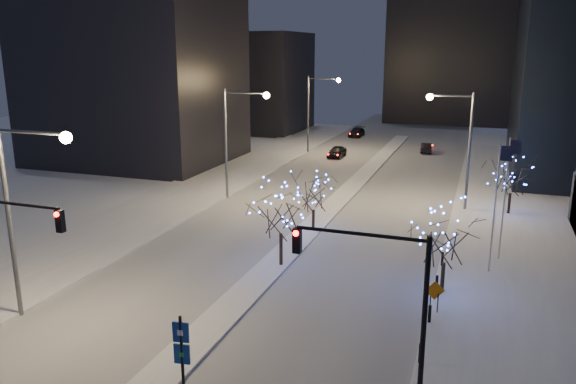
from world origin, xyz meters
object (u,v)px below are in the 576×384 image
at_px(car_mid, 426,148).
at_px(street_lamp_w_mid, 236,129).
at_px(car_near, 337,152).
at_px(construction_sign, 435,293).
at_px(holiday_tree_plaza_far, 512,176).
at_px(street_lamp_w_near, 23,197).
at_px(car_far, 357,132).
at_px(holiday_tree_median_near, 281,210).
at_px(street_lamp_east, 459,135).
at_px(holiday_tree_median_far, 314,193).
at_px(traffic_signal_west, 3,245).
at_px(holiday_tree_plaza_near, 446,237).
at_px(wayfinding_sign, 182,349).
at_px(traffic_signal_east, 384,288).
at_px(street_lamp_w_far, 316,104).

bearing_deg(car_mid, street_lamp_w_mid, 61.54).
bearing_deg(car_near, construction_sign, -65.60).
bearing_deg(holiday_tree_plaza_far, street_lamp_w_near, -130.07).
height_order(car_far, holiday_tree_median_near, holiday_tree_median_near).
bearing_deg(holiday_tree_plaza_far, street_lamp_east, 178.03).
bearing_deg(holiday_tree_median_far, traffic_signal_west, -113.42).
xyz_separation_m(holiday_tree_median_near, construction_sign, (9.80, -3.60, -2.54)).
bearing_deg(car_near, holiday_tree_plaza_near, -63.95).
distance_m(car_far, wayfinding_sign, 69.66).
xyz_separation_m(street_lamp_w_near, street_lamp_east, (19.02, 28.00, -0.05)).
distance_m(car_near, holiday_tree_median_near, 37.61).
distance_m(street_lamp_east, car_mid, 28.16).
xyz_separation_m(car_near, holiday_tree_plaza_far, (19.94, -19.97, 2.61)).
height_order(traffic_signal_east, holiday_tree_median_near, traffic_signal_east).
bearing_deg(holiday_tree_median_near, street_lamp_east, 60.87).
xyz_separation_m(car_mid, holiday_tree_plaza_far, (9.53, -27.22, 2.69)).
distance_m(car_far, construction_sign, 60.78).
bearing_deg(street_lamp_w_near, street_lamp_east, 55.81).
bearing_deg(traffic_signal_east, construction_sign, 80.59).
bearing_deg(car_far, holiday_tree_plaza_near, -72.53).
height_order(traffic_signal_west, traffic_signal_east, same).
bearing_deg(holiday_tree_plaza_far, traffic_signal_west, -127.53).
xyz_separation_m(street_lamp_w_near, construction_sign, (19.24, 7.21, -5.30)).
distance_m(traffic_signal_west, car_mid, 58.77).
xyz_separation_m(street_lamp_w_near, car_mid, (13.90, 55.07, -5.86)).
height_order(street_lamp_w_far, wayfinding_sign, street_lamp_w_far).
relative_size(street_lamp_w_far, holiday_tree_median_near, 1.84).
bearing_deg(street_lamp_w_far, wayfinding_sign, -78.80).
distance_m(traffic_signal_west, holiday_tree_median_far, 22.22).
distance_m(street_lamp_w_near, construction_sign, 21.22).
xyz_separation_m(holiday_tree_median_near, wayfinding_sign, (1.17, -14.41, -1.51)).
bearing_deg(holiday_tree_median_near, traffic_signal_east, -54.45).
relative_size(traffic_signal_east, holiday_tree_median_far, 1.57).
xyz_separation_m(traffic_signal_east, holiday_tree_median_far, (-8.57, 19.33, -1.76)).
height_order(street_lamp_w_near, construction_sign, street_lamp_w_near).
bearing_deg(car_far, wayfinding_sign, -82.84).
relative_size(car_near, wayfinding_sign, 1.16).
relative_size(wayfinding_sign, construction_sign, 2.08).
bearing_deg(wayfinding_sign, traffic_signal_west, 162.56).
distance_m(car_far, holiday_tree_median_far, 47.79).
bearing_deg(traffic_signal_east, car_far, 103.34).
relative_size(street_lamp_w_mid, car_near, 2.37).
distance_m(street_lamp_w_near, street_lamp_w_mid, 25.00).
bearing_deg(wayfinding_sign, holiday_tree_plaza_near, 48.49).
relative_size(car_near, holiday_tree_plaza_far, 0.85).
bearing_deg(car_far, holiday_tree_plaza_far, -60.34).
bearing_deg(car_mid, holiday_tree_median_near, 80.59).
xyz_separation_m(street_lamp_w_near, car_far, (2.10, 65.51, -5.81)).
bearing_deg(traffic_signal_west, street_lamp_w_far, 90.55).
relative_size(street_lamp_w_mid, traffic_signal_east, 1.43).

